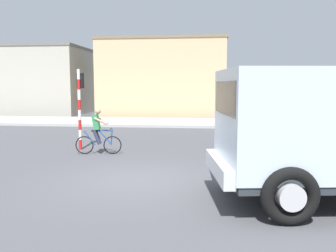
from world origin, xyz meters
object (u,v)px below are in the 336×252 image
(car_red_near, at_px, (278,128))
(pedestrian_near_kerb, at_px, (248,119))
(cyclist, at_px, (98,131))
(traffic_light_pole, at_px, (80,98))

(car_red_near, relative_size, pedestrian_near_kerb, 2.51)
(cyclist, xyz_separation_m, pedestrian_near_kerb, (6.15, 5.78, -0.02))
(car_red_near, height_order, pedestrian_near_kerb, pedestrian_near_kerb)
(cyclist, relative_size, pedestrian_near_kerb, 1.06)
(traffic_light_pole, bearing_deg, cyclist, -41.97)
(traffic_light_pole, distance_m, pedestrian_near_kerb, 8.74)
(traffic_light_pole, relative_size, pedestrian_near_kerb, 1.98)
(cyclist, xyz_separation_m, car_red_near, (6.97, 2.09, -0.05))
(traffic_light_pole, bearing_deg, car_red_near, 8.53)
(car_red_near, xyz_separation_m, pedestrian_near_kerb, (-0.82, 3.69, 0.03))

